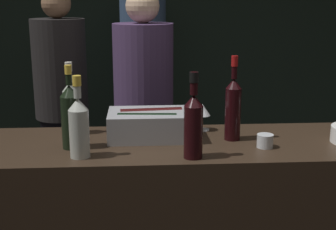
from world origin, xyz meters
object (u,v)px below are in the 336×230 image
(red_wine_bottle_black_foil, at_px, (193,123))
(red_wine_bottle_tall, at_px, (233,107))
(candle_votive, at_px, (265,141))
(rose_wine_bottle, at_px, (79,125))
(person_blond_tee, at_px, (144,74))
(ice_bin_with_bottles, at_px, (151,123))
(champagne_bottle, at_px, (70,115))
(wine_glass, at_px, (202,111))
(white_wine_bottle, at_px, (70,105))
(person_grey_polo, at_px, (144,110))
(person_in_hoodie, at_px, (61,95))

(red_wine_bottle_black_foil, relative_size, red_wine_bottle_tall, 0.92)
(candle_votive, xyz_separation_m, rose_wine_bottle, (-0.78, -0.07, 0.11))
(person_blond_tee, bearing_deg, red_wine_bottle_tall, -177.21)
(ice_bin_with_bottles, xyz_separation_m, champagne_bottle, (-0.34, -0.13, 0.08))
(candle_votive, distance_m, person_blond_tee, 2.02)
(ice_bin_with_bottles, bearing_deg, person_blond_tee, 90.35)
(wine_glass, distance_m, champagne_bottle, 0.64)
(rose_wine_bottle, relative_size, red_wine_bottle_tall, 0.88)
(white_wine_bottle, relative_size, person_grey_polo, 0.20)
(ice_bin_with_bottles, bearing_deg, rose_wine_bottle, -139.42)
(champagne_bottle, distance_m, person_grey_polo, 1.08)
(candle_votive, xyz_separation_m, person_grey_polo, (-0.51, 1.05, -0.11))
(wine_glass, xyz_separation_m, candle_votive, (0.24, -0.28, -0.07))
(red_wine_bottle_tall, relative_size, person_in_hoodie, 0.22)
(ice_bin_with_bottles, xyz_separation_m, white_wine_bottle, (-0.38, 0.09, 0.07))
(white_wine_bottle, bearing_deg, person_blond_tee, 77.84)
(red_wine_bottle_black_foil, xyz_separation_m, person_in_hoodie, (-0.79, 1.66, -0.22))
(ice_bin_with_bottles, relative_size, champagne_bottle, 1.10)
(rose_wine_bottle, bearing_deg, candle_votive, 5.37)
(wine_glass, xyz_separation_m, person_blond_tee, (-0.26, 1.68, -0.09))
(wine_glass, height_order, rose_wine_bottle, rose_wine_bottle)
(red_wine_bottle_tall, bearing_deg, person_grey_polo, 112.78)
(candle_votive, distance_m, rose_wine_bottle, 0.79)
(candle_votive, bearing_deg, white_wine_bottle, 162.68)
(white_wine_bottle, xyz_separation_m, person_blond_tee, (0.36, 1.69, -0.14))
(wine_glass, xyz_separation_m, champagne_bottle, (-0.60, -0.23, 0.05))
(ice_bin_with_bottles, height_order, person_blond_tee, person_blond_tee)
(rose_wine_bottle, relative_size, white_wine_bottle, 0.98)
(white_wine_bottle, xyz_separation_m, person_grey_polo, (0.35, 0.79, -0.22))
(rose_wine_bottle, bearing_deg, red_wine_bottle_tall, 16.58)
(candle_votive, bearing_deg, person_blond_tee, 104.25)
(champagne_bottle, xyz_separation_m, person_in_hoodie, (-0.28, 1.50, -0.23))
(red_wine_bottle_black_foil, relative_size, person_grey_polo, 0.20)
(person_grey_polo, bearing_deg, champagne_bottle, -21.94)
(ice_bin_with_bottles, height_order, candle_votive, ice_bin_with_bottles)
(champagne_bottle, height_order, person_grey_polo, person_grey_polo)
(white_wine_bottle, bearing_deg, champagne_bottle, -82.13)
(wine_glass, distance_m, red_wine_bottle_tall, 0.20)
(champagne_bottle, bearing_deg, white_wine_bottle, 97.87)
(wine_glass, relative_size, person_in_hoodie, 0.08)
(person_blond_tee, bearing_deg, champagne_bottle, 161.23)
(wine_glass, height_order, person_blond_tee, person_blond_tee)
(ice_bin_with_bottles, height_order, red_wine_bottle_black_foil, red_wine_bottle_black_foil)
(person_in_hoodie, bearing_deg, rose_wine_bottle, 94.63)
(red_wine_bottle_black_foil, bearing_deg, wine_glass, 77.00)
(red_wine_bottle_black_foil, bearing_deg, person_grey_polo, 98.96)
(red_wine_bottle_tall, height_order, person_in_hoodie, person_in_hoodie)
(candle_votive, relative_size, champagne_bottle, 0.20)
(red_wine_bottle_black_foil, xyz_separation_m, champagne_bottle, (-0.51, 0.16, 0.00))
(person_in_hoodie, height_order, person_blond_tee, person_blond_tee)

